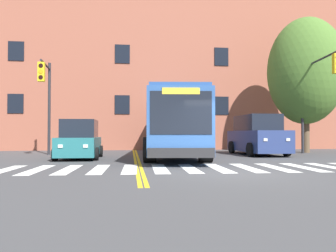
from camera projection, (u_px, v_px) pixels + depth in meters
name	position (u px, v px, depth m)	size (l,w,h in m)	color
ground_plane	(231.00, 173.00, 10.39)	(120.00, 120.00, 0.00)	#424244
crosswalk	(204.00, 168.00, 11.71)	(14.30, 3.50, 0.01)	white
lane_line_yellow_inner	(133.00, 149.00, 25.34)	(0.12, 36.00, 0.01)	gold
lane_line_yellow_outer	(135.00, 149.00, 25.36)	(0.12, 36.00, 0.01)	gold
city_bus	(174.00, 125.00, 17.66)	(3.63, 11.87, 3.17)	#2D5699
car_teal_near_lane	(80.00, 141.00, 16.19)	(2.06, 3.85, 1.92)	#236B70
car_navy_far_lane	(257.00, 136.00, 19.13)	(2.34, 5.03, 2.32)	navy
traffic_light_near_corner	(315.00, 87.00, 18.83)	(0.74, 4.43, 5.67)	#28282D
traffic_light_far_corner	(46.00, 91.00, 18.30)	(0.41, 2.63, 5.42)	#28282D
street_tree_curbside_large	(305.00, 71.00, 21.35)	(6.42, 6.53, 8.82)	brown
building_facade	(168.00, 70.00, 28.32)	(28.46, 7.13, 13.55)	#9E5642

